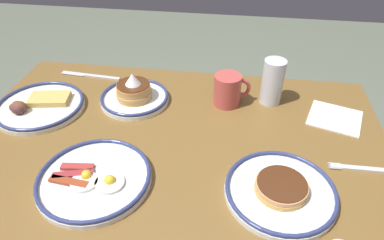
{
  "coord_description": "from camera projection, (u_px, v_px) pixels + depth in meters",
  "views": [
    {
      "loc": [
        -0.16,
        0.73,
        1.36
      ],
      "look_at": [
        -0.05,
        -0.05,
        0.76
      ],
      "focal_mm": 31.86,
      "sensor_mm": 36.0,
      "label": 1
    }
  ],
  "objects": [
    {
      "name": "dining_table",
      "position": [
        175.0,
        171.0,
        1.05
      ],
      "size": [
        1.2,
        0.77,
        0.73
      ],
      "color": "brown",
      "rests_on": "ground_plane"
    },
    {
      "name": "plate_near_main",
      "position": [
        134.0,
        95.0,
        1.1
      ],
      "size": [
        0.22,
        0.22,
        0.1
      ],
      "color": "white",
      "rests_on": "dining_table"
    },
    {
      "name": "plate_center_pancakes",
      "position": [
        39.0,
        106.0,
        1.07
      ],
      "size": [
        0.27,
        0.27,
        0.05
      ],
      "color": "silver",
      "rests_on": "dining_table"
    },
    {
      "name": "plate_far_companion",
      "position": [
        281.0,
        190.0,
        0.79
      ],
      "size": [
        0.26,
        0.26,
        0.04
      ],
      "color": "white",
      "rests_on": "dining_table"
    },
    {
      "name": "plate_far_side",
      "position": [
        94.0,
        179.0,
        0.83
      ],
      "size": [
        0.28,
        0.28,
        0.04
      ],
      "color": "white",
      "rests_on": "dining_table"
    },
    {
      "name": "coffee_mug",
      "position": [
        228.0,
        89.0,
        1.08
      ],
      "size": [
        0.12,
        0.09,
        0.1
      ],
      "color": "#BF4C47",
      "rests_on": "dining_table"
    },
    {
      "name": "drinking_glass",
      "position": [
        272.0,
        84.0,
        1.08
      ],
      "size": [
        0.07,
        0.07,
        0.15
      ],
      "color": "silver",
      "rests_on": "dining_table"
    },
    {
      "name": "paper_napkin",
      "position": [
        335.0,
        118.0,
        1.04
      ],
      "size": [
        0.19,
        0.18,
        0.0
      ],
      "primitive_type": "cube",
      "rotation": [
        0.0,
        0.0,
        -0.31
      ],
      "color": "white",
      "rests_on": "dining_table"
    },
    {
      "name": "fork_near",
      "position": [
        367.0,
        169.0,
        0.87
      ],
      "size": [
        0.19,
        0.02,
        0.01
      ],
      "color": "silver",
      "rests_on": "dining_table"
    },
    {
      "name": "butter_knife",
      "position": [
        90.0,
        76.0,
        1.24
      ],
      "size": [
        0.23,
        0.03,
        0.01
      ],
      "color": "silver",
      "rests_on": "dining_table"
    }
  ]
}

